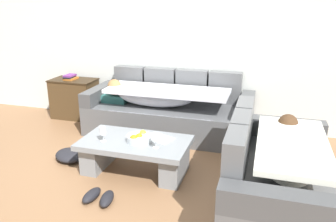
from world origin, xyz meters
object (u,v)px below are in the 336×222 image
at_px(wine_glass_near_left, 103,131).
at_px(open_magazine, 160,138).
at_px(book_stack_on_cabinet, 70,77).
at_px(couch_along_wall, 167,111).
at_px(fruit_bowl, 139,138).
at_px(wine_glass_near_right, 156,138).
at_px(side_cabinet, 75,98).
at_px(crumpled_garment, 70,155).
at_px(couch_near_window, 278,176).
at_px(pair_of_shoes, 99,197).
at_px(coffee_table, 135,152).

xyz_separation_m(wine_glass_near_left, open_magazine, (0.57, 0.24, -0.11)).
relative_size(wine_glass_near_left, open_magazine, 0.59).
bearing_deg(wine_glass_near_left, book_stack_on_cabinet, 131.15).
bearing_deg(couch_along_wall, wine_glass_near_left, -103.11).
xyz_separation_m(fruit_bowl, wine_glass_near_right, (0.23, -0.11, 0.08)).
relative_size(side_cabinet, crumpled_garment, 1.80).
height_order(couch_near_window, fruit_bowl, couch_near_window).
height_order(book_stack_on_cabinet, pair_of_shoes, book_stack_on_cabinet).
height_order(couch_along_wall, side_cabinet, couch_along_wall).
relative_size(side_cabinet, book_stack_on_cabinet, 3.18).
height_order(couch_along_wall, wine_glass_near_left, couch_along_wall).
bearing_deg(book_stack_on_cabinet, crumpled_garment, -59.96).
height_order(wine_glass_near_left, crumpled_garment, wine_glass_near_left).
distance_m(couch_along_wall, side_cabinet, 1.66).
height_order(couch_near_window, open_magazine, couch_near_window).
xyz_separation_m(couch_near_window, side_cabinet, (-3.17, 1.74, -0.01)).
height_order(couch_near_window, wine_glass_near_left, couch_near_window).
height_order(wine_glass_near_right, side_cabinet, side_cabinet).
relative_size(fruit_bowl, wine_glass_near_right, 1.69).
xyz_separation_m(wine_glass_near_right, crumpled_garment, (-1.16, 0.16, -0.44)).
distance_m(couch_along_wall, couch_near_window, 2.14).
distance_m(coffee_table, side_cabinet, 2.21).
relative_size(wine_glass_near_left, wine_glass_near_right, 1.00).
bearing_deg(pair_of_shoes, couch_near_window, 13.15).
height_order(fruit_bowl, wine_glass_near_right, wine_glass_near_right).
bearing_deg(pair_of_shoes, crumpled_garment, 137.64).
xyz_separation_m(couch_along_wall, book_stack_on_cabinet, (-1.69, 0.22, 0.34)).
relative_size(couch_along_wall, book_stack_on_cabinet, 10.34).
bearing_deg(wine_glass_near_right, crumpled_garment, 172.33).
relative_size(side_cabinet, pair_of_shoes, 2.22).
xyz_separation_m(coffee_table, fruit_bowl, (0.05, -0.01, 0.18)).
bearing_deg(fruit_bowl, couch_along_wall, 92.94).
distance_m(wine_glass_near_left, side_cabinet, 2.07).
height_order(wine_glass_near_left, book_stack_on_cabinet, book_stack_on_cabinet).
height_order(wine_glass_near_right, crumpled_garment, wine_glass_near_right).
bearing_deg(wine_glass_near_left, pair_of_shoes, -68.78).
height_order(side_cabinet, crumpled_garment, side_cabinet).
bearing_deg(coffee_table, wine_glass_near_right, -23.00).
distance_m(open_magazine, book_stack_on_cabinet, 2.38).
relative_size(fruit_bowl, wine_glass_near_left, 1.69).
bearing_deg(book_stack_on_cabinet, couch_near_window, -28.37).
xyz_separation_m(couch_along_wall, couch_near_window, (1.52, -1.51, 0.00)).
distance_m(couch_along_wall, open_magazine, 1.14).
height_order(pair_of_shoes, crumpled_garment, crumpled_garment).
distance_m(couch_near_window, book_stack_on_cabinet, 3.66).
xyz_separation_m(couch_near_window, pair_of_shoes, (-1.62, -0.38, -0.29)).
relative_size(coffee_table, side_cabinet, 1.67).
bearing_deg(couch_near_window, crumpled_garment, 82.39).
height_order(couch_along_wall, open_magazine, couch_along_wall).
height_order(couch_near_window, side_cabinet, couch_near_window).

